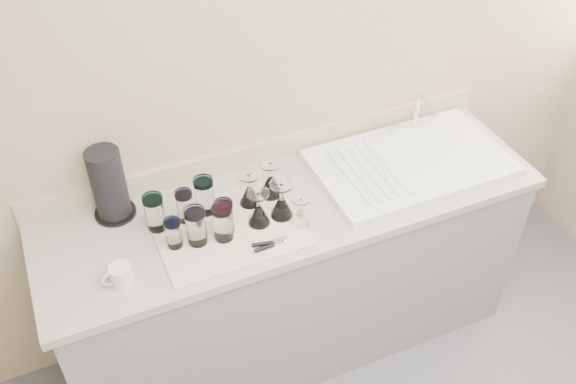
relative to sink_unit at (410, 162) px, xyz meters
name	(u,v)px	position (x,y,z in m)	size (l,w,h in m)	color
room_envelope	(529,320)	(-0.55, -1.20, 0.64)	(3.54, 3.50, 2.52)	#56555B
counter_unit	(292,274)	(-0.55, 0.00, -0.47)	(2.06, 0.62, 0.90)	slate
sink_unit	(410,162)	(0.00, 0.00, 0.00)	(0.82, 0.50, 0.22)	white
dish_towel	(229,229)	(-0.85, -0.06, -0.02)	(0.55, 0.42, 0.01)	silver
tumbler_teal	(155,212)	(-1.09, 0.06, 0.07)	(0.08, 0.08, 0.15)	white
tumbler_cyan	(185,206)	(-0.98, 0.06, 0.06)	(0.07, 0.07, 0.14)	white
tumbler_purple	(204,195)	(-0.89, 0.07, 0.07)	(0.08, 0.08, 0.16)	white
tumbler_magenta	(173,233)	(-1.06, -0.06, 0.05)	(0.06, 0.06, 0.12)	white
tumbler_blue	(196,226)	(-0.97, -0.08, 0.07)	(0.08, 0.08, 0.16)	white
tumbler_lavender	(224,217)	(-0.86, -0.07, 0.06)	(0.07, 0.07, 0.14)	white
tumbler_extra	(223,222)	(-0.88, -0.10, 0.07)	(0.08, 0.08, 0.15)	white
goblet_back_left	(249,193)	(-0.72, 0.04, 0.04)	(0.08, 0.08, 0.15)	white
goblet_back_right	(271,183)	(-0.62, 0.06, 0.04)	(0.09, 0.09, 0.16)	white
goblet_front_left	(259,213)	(-0.73, -0.08, 0.04)	(0.09, 0.09, 0.15)	white
goblet_front_right	(282,205)	(-0.63, -0.07, 0.04)	(0.09, 0.09, 0.16)	white
goblet_extra	(301,215)	(-0.58, -0.14, 0.03)	(0.07, 0.07, 0.12)	white
can_opener	(270,244)	(-0.74, -0.21, 0.00)	(0.13, 0.05, 0.02)	silver
white_mug	(120,275)	(-1.28, -0.16, 0.02)	(0.11, 0.09, 0.08)	silver
paper_towel_roll	(109,185)	(-1.22, 0.21, 0.13)	(0.16, 0.16, 0.30)	black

